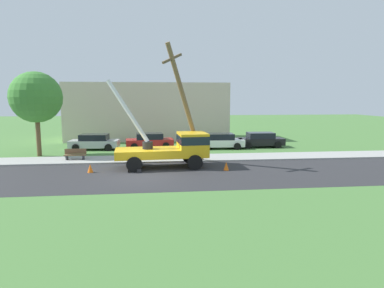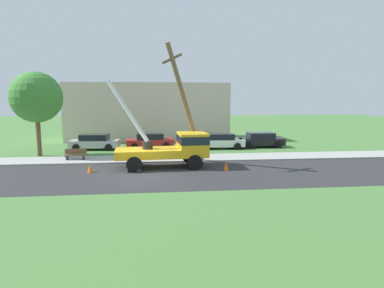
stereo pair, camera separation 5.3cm
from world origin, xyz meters
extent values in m
plane|color=#477538|center=(0.00, 12.00, 0.00)|extent=(120.00, 120.00, 0.00)
cube|color=#2B2B2D|center=(0.00, 0.00, 0.00)|extent=(80.00, 7.79, 0.01)
cube|color=#9E9E99|center=(0.00, 5.39, 0.05)|extent=(80.00, 2.99, 0.10)
cube|color=gold|center=(0.30, 2.23, 1.02)|extent=(4.45, 2.68, 0.55)
cube|color=gold|center=(3.39, 2.44, 1.55)|extent=(2.05, 2.52, 1.60)
cube|color=#19232D|center=(3.39, 2.44, 1.90)|extent=(2.07, 2.54, 0.56)
cylinder|color=black|center=(0.32, 2.24, 1.55)|extent=(0.70, 0.70, 0.50)
cylinder|color=silver|center=(-1.00, 2.80, 3.85)|extent=(2.96, 1.48, 4.26)
cube|color=black|center=(-0.21, 0.75, 0.10)|extent=(0.32, 0.32, 0.20)
cube|color=black|center=(-0.40, 3.64, 0.10)|extent=(0.32, 0.32, 0.20)
cylinder|color=black|center=(3.43, 1.24, 0.50)|extent=(1.00, 0.30, 1.00)
cylinder|color=black|center=(3.27, 3.63, 0.50)|extent=(1.00, 0.30, 1.00)
cylinder|color=black|center=(-0.53, 0.98, 0.50)|extent=(1.00, 0.30, 1.00)
cylinder|color=black|center=(-0.69, 3.37, 0.50)|extent=(1.00, 0.30, 1.00)
cylinder|color=brown|center=(3.02, 3.21, 4.15)|extent=(3.05, 2.70, 8.43)
cube|color=brown|center=(2.02, 2.35, 7.31)|extent=(1.41, 1.25, 0.84)
cone|color=orange|center=(5.45, 0.86, 0.28)|extent=(0.36, 0.36, 0.56)
cone|color=orange|center=(-3.32, 1.18, 0.28)|extent=(0.36, 0.36, 0.56)
cube|color=#B7B7BF|center=(-4.76, 10.99, 0.55)|extent=(4.52, 2.12, 0.65)
cube|color=black|center=(-4.76, 10.99, 1.15)|extent=(2.58, 1.83, 0.55)
cylinder|color=black|center=(-3.37, 9.99, 0.32)|extent=(0.64, 0.22, 0.64)
cylinder|color=black|center=(-3.24, 11.78, 0.32)|extent=(0.64, 0.22, 0.64)
cylinder|color=black|center=(-6.27, 10.20, 0.32)|extent=(0.64, 0.22, 0.64)
cylinder|color=black|center=(-6.14, 11.99, 0.32)|extent=(0.64, 0.22, 0.64)
cube|color=#B21E1E|center=(0.30, 11.28, 0.55)|extent=(4.54, 2.17, 0.65)
cube|color=black|center=(0.30, 11.28, 1.15)|extent=(2.60, 1.86, 0.55)
cylinder|color=black|center=(1.82, 10.51, 0.32)|extent=(0.64, 0.22, 0.64)
cylinder|color=black|center=(1.67, 12.30, 0.32)|extent=(0.64, 0.22, 0.64)
cylinder|color=black|center=(-1.07, 10.26, 0.32)|extent=(0.64, 0.22, 0.64)
cylinder|color=black|center=(-1.23, 12.05, 0.32)|extent=(0.64, 0.22, 0.64)
cube|color=silver|center=(6.92, 10.33, 0.55)|extent=(4.47, 1.98, 0.65)
cube|color=black|center=(6.92, 10.33, 1.15)|extent=(2.53, 1.76, 0.55)
cylinder|color=black|center=(8.33, 9.37, 0.32)|extent=(0.64, 0.22, 0.64)
cylinder|color=black|center=(8.41, 11.17, 0.32)|extent=(0.64, 0.22, 0.64)
cylinder|color=black|center=(5.43, 9.49, 0.32)|extent=(0.64, 0.22, 0.64)
cylinder|color=black|center=(5.50, 11.29, 0.32)|extent=(0.64, 0.22, 0.64)
cube|color=black|center=(10.97, 10.80, 0.55)|extent=(4.42, 1.86, 0.65)
cube|color=black|center=(10.97, 10.80, 1.15)|extent=(2.48, 1.69, 0.55)
cylinder|color=black|center=(12.41, 9.88, 0.32)|extent=(0.64, 0.22, 0.64)
cylinder|color=black|center=(12.44, 11.68, 0.32)|extent=(0.64, 0.22, 0.64)
cylinder|color=black|center=(9.51, 9.92, 0.32)|extent=(0.64, 0.22, 0.64)
cylinder|color=black|center=(9.53, 11.72, 0.32)|extent=(0.64, 0.22, 0.64)
cube|color=brown|center=(-5.21, 5.39, 0.45)|extent=(1.60, 0.44, 0.06)
cube|color=brown|center=(-5.21, 5.59, 0.70)|extent=(1.60, 0.06, 0.40)
cube|color=#333338|center=(-5.81, 5.39, 0.23)|extent=(0.10, 0.40, 0.45)
cube|color=#333338|center=(-4.61, 5.39, 0.23)|extent=(0.10, 0.40, 0.45)
cylinder|color=brown|center=(-8.64, 7.93, 2.24)|extent=(0.36, 0.36, 4.47)
sphere|color=#3D7F33|center=(-8.64, 7.93, 4.79)|extent=(4.09, 4.09, 4.09)
cube|color=beige|center=(0.09, 18.85, 3.20)|extent=(18.00, 6.00, 6.40)
camera|label=1|loc=(0.82, -20.13, 4.70)|focal=31.01mm
camera|label=2|loc=(0.88, -20.14, 4.70)|focal=31.01mm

